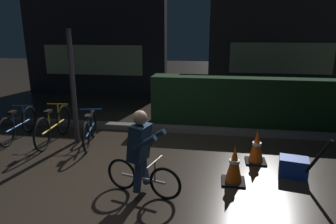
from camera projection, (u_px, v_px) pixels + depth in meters
ground_plane at (150, 173)px, 4.93m from camera, size 40.00×40.00×0.00m
sidewalk_curb at (171, 129)px, 7.01m from camera, size 12.00×0.24×0.12m
hedge_row at (247, 101)px, 7.45m from camera, size 4.80×0.70×1.19m
storefront_left at (95, 45)px, 11.22m from camera, size 5.47×0.54×3.60m
storefront_right at (281, 42)px, 10.77m from camera, size 5.15×0.54×3.88m
street_post at (73, 88)px, 6.07m from camera, size 0.10×0.10×2.33m
parked_bike_leftmost at (18, 125)px, 6.43m from camera, size 0.46×1.51×0.70m
parked_bike_left_mid at (54, 126)px, 6.26m from camera, size 0.46×1.68×0.77m
parked_bike_center_left at (90, 129)px, 6.16m from camera, size 0.49×1.47×0.69m
traffic_cone_near at (234, 165)px, 4.55m from camera, size 0.36×0.36×0.62m
traffic_cone_far at (257, 147)px, 5.27m from camera, size 0.36×0.36×0.61m
blue_crate at (293, 167)px, 4.81m from camera, size 0.49×0.40×0.30m
cyclist at (141, 152)px, 4.16m from camera, size 1.16×0.61×1.25m
closed_umbrella at (315, 160)px, 4.47m from camera, size 0.35×0.33×0.78m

